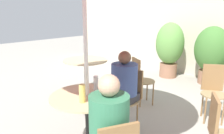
# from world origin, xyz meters

# --- Properties ---
(storefront_wall) EXTENTS (10.00, 0.06, 3.00)m
(storefront_wall) POSITION_xyz_m (0.00, 4.22, 1.50)
(storefront_wall) COLOR beige
(storefront_wall) RESTS_ON ground_plane
(cafe_table_near) EXTENTS (0.83, 0.83, 0.75)m
(cafe_table_near) POSITION_xyz_m (-0.05, 0.21, 0.58)
(cafe_table_near) COLOR black
(cafe_table_near) RESTS_ON ground_plane
(cafe_table_far) EXTENTS (0.85, 0.85, 0.75)m
(cafe_table_far) POSITION_xyz_m (-1.47, 1.36, 0.59)
(cafe_table_far) COLOR black
(cafe_table_far) RESTS_ON ground_plane
(bistro_chair_1) EXTENTS (0.38, 0.39, 0.86)m
(bistro_chair_1) POSITION_xyz_m (-0.12, 1.04, 0.51)
(bistro_chair_1) COLOR #997F56
(bistro_chair_1) RESTS_ON ground_plane
(bistro_chair_2) EXTENTS (0.43, 0.42, 0.86)m
(bistro_chair_2) POSITION_xyz_m (1.17, 0.89, 0.51)
(bistro_chair_2) COLOR #997F56
(bistro_chair_2) RESTS_ON ground_plane
(bistro_chair_3) EXTENTS (0.42, 0.43, 0.86)m
(bistro_chair_3) POSITION_xyz_m (-0.48, 1.78, 0.51)
(bistro_chair_3) COLOR #997F56
(bistro_chair_3) RESTS_ON ground_plane
(bistro_chair_4) EXTENTS (0.42, 0.43, 0.86)m
(bistro_chair_4) POSITION_xyz_m (0.66, 2.12, 0.51)
(bistro_chair_4) COLOR #997F56
(bistro_chair_4) RESTS_ON ground_plane
(seated_person_0) EXTENTS (0.40, 0.39, 1.18)m
(seated_person_0) POSITION_xyz_m (0.57, -0.08, 0.70)
(seated_person_0) COLOR brown
(seated_person_0) RESTS_ON ground_plane
(seated_person_1) EXTENTS (0.36, 0.38, 1.14)m
(seated_person_1) POSITION_xyz_m (-0.11, 0.90, 0.68)
(seated_person_1) COLOR #2D2D33
(seated_person_1) RESTS_ON ground_plane
(beer_glass_0) EXTENTS (0.06, 0.06, 0.17)m
(beer_glass_0) POSITION_xyz_m (-0.10, 0.39, 0.83)
(beer_glass_0) COLOR silver
(beer_glass_0) RESTS_ON cafe_table_near
(beer_glass_1) EXTENTS (0.07, 0.07, 0.19)m
(beer_glass_1) POSITION_xyz_m (0.06, 0.06, 0.84)
(beer_glass_1) COLOR #DBC65B
(beer_glass_1) RESTS_ON cafe_table_near
(potted_plant_0) EXTENTS (0.69, 0.69, 1.38)m
(potted_plant_0) POSITION_xyz_m (-0.97, 3.68, 0.78)
(potted_plant_0) COLOR #93664C
(potted_plant_0) RESTS_ON ground_plane
(potted_plant_1) EXTENTS (0.76, 0.76, 1.32)m
(potted_plant_1) POSITION_xyz_m (-0.01, 3.84, 0.75)
(potted_plant_1) COLOR #93664C
(potted_plant_1) RESTS_ON ground_plane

